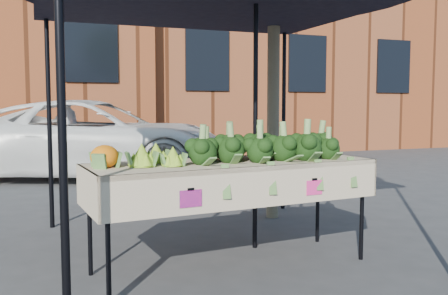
% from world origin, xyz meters
% --- Properties ---
extents(ground, '(90.00, 90.00, 0.00)m').
position_xyz_m(ground, '(0.00, 0.00, 0.00)').
color(ground, '#323235').
extents(table, '(2.46, 1.02, 0.90)m').
position_xyz_m(table, '(-0.22, -0.14, 0.45)').
color(table, '#C2AF97').
rests_on(table, ground).
extents(canopy, '(3.16, 3.16, 2.74)m').
position_xyz_m(canopy, '(-0.16, 0.40, 1.37)').
color(canopy, black).
rests_on(canopy, ground).
extents(broccoli_heap, '(1.50, 0.60, 0.30)m').
position_xyz_m(broccoli_heap, '(0.10, -0.11, 1.05)').
color(broccoli_heap, black).
rests_on(broccoli_heap, table).
extents(romanesco_cluster, '(0.46, 0.50, 0.23)m').
position_xyz_m(romanesco_cluster, '(-0.89, -0.15, 1.01)').
color(romanesco_cluster, '#81BA28').
rests_on(romanesco_cluster, table).
extents(cauliflower_pair, '(0.23, 0.23, 0.21)m').
position_xyz_m(cauliflower_pair, '(-1.27, -0.19, 1.00)').
color(cauliflower_pair, orange).
rests_on(cauliflower_pair, table).
extents(vehicle, '(2.32, 2.82, 5.29)m').
position_xyz_m(vehicle, '(-0.71, 5.61, 2.64)').
color(vehicle, white).
rests_on(vehicle, ground).
extents(street_tree, '(2.14, 2.14, 4.23)m').
position_xyz_m(street_tree, '(0.93, 1.43, 2.11)').
color(street_tree, '#1E4C14').
rests_on(street_tree, ground).
extents(building_right, '(12.00, 8.00, 8.50)m').
position_xyz_m(building_right, '(7.00, 12.50, 4.25)').
color(building_right, brown).
rests_on(building_right, ground).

